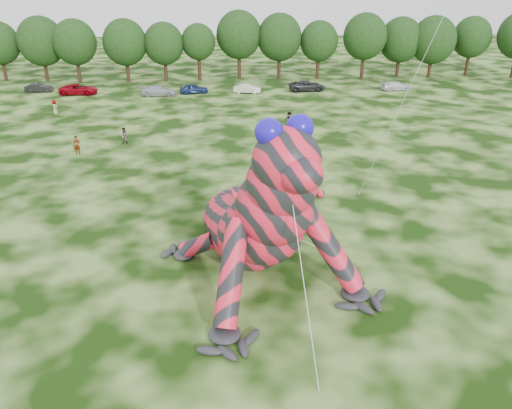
{
  "coord_description": "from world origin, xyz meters",
  "views": [
    {
      "loc": [
        5.25,
        -23.63,
        15.51
      ],
      "look_at": [
        6.71,
        1.13,
        4.0
      ],
      "focal_mm": 35.0,
      "sensor_mm": 36.0,
      "label": 1
    }
  ],
  "objects_px": {
    "car_4": "(194,89)",
    "spectator_4": "(55,107)",
    "tree_9": "(199,52)",
    "tree_13": "(364,46)",
    "tree_14": "(400,47)",
    "spectator_1": "(125,136)",
    "tree_7": "(126,51)",
    "car_1": "(39,88)",
    "inflatable_gecko": "(242,182)",
    "tree_4": "(1,51)",
    "spectator_0": "(77,145)",
    "tree_12": "(319,50)",
    "spectator_2": "(289,119)",
    "car_7": "(396,86)",
    "tree_15": "(433,47)",
    "car_2": "(79,89)",
    "car_6": "(307,86)",
    "tree_10": "(239,45)",
    "tree_16": "(470,46)",
    "car_3": "(159,91)",
    "tree_5": "(42,49)",
    "tree_8": "(164,52)",
    "tree_6": "(76,51)",
    "tree_11": "(279,46)"
  },
  "relations": [
    {
      "from": "spectator_1",
      "to": "spectator_0",
      "type": "distance_m",
      "value": 4.93
    },
    {
      "from": "tree_7",
      "to": "car_1",
      "type": "xyz_separation_m",
      "value": [
        -11.57,
        -6.81,
        -4.11
      ]
    },
    {
      "from": "spectator_0",
      "to": "tree_13",
      "type": "bearing_deg",
      "value": 48.94
    },
    {
      "from": "tree_15",
      "to": "spectator_0",
      "type": "bearing_deg",
      "value": -142.89
    },
    {
      "from": "tree_8",
      "to": "tree_11",
      "type": "height_order",
      "value": "tree_11"
    },
    {
      "from": "car_2",
      "to": "tree_4",
      "type": "bearing_deg",
      "value": 56.19
    },
    {
      "from": "tree_5",
      "to": "car_3",
      "type": "relative_size",
      "value": 2.02
    },
    {
      "from": "car_4",
      "to": "spectator_4",
      "type": "relative_size",
      "value": 2.22
    },
    {
      "from": "tree_12",
      "to": "car_6",
      "type": "relative_size",
      "value": 1.71
    },
    {
      "from": "tree_11",
      "to": "car_2",
      "type": "xyz_separation_m",
      "value": [
        -29.31,
        -10.1,
        -4.31
      ]
    },
    {
      "from": "tree_4",
      "to": "spectator_0",
      "type": "height_order",
      "value": "tree_4"
    },
    {
      "from": "tree_6",
      "to": "spectator_0",
      "type": "xyz_separation_m",
      "value": [
        8.68,
        -34.74,
        -3.85
      ]
    },
    {
      "from": "tree_14",
      "to": "spectator_4",
      "type": "height_order",
      "value": "tree_14"
    },
    {
      "from": "tree_5",
      "to": "tree_8",
      "type": "height_order",
      "value": "tree_5"
    },
    {
      "from": "inflatable_gecko",
      "to": "tree_10",
      "type": "distance_m",
      "value": 56.47
    },
    {
      "from": "car_4",
      "to": "car_2",
      "type": "bearing_deg",
      "value": 77.4
    },
    {
      "from": "tree_12",
      "to": "tree_6",
      "type": "bearing_deg",
      "value": -178.39
    },
    {
      "from": "spectator_0",
      "to": "tree_6",
      "type": "bearing_deg",
      "value": 108.63
    },
    {
      "from": "tree_4",
      "to": "spectator_0",
      "type": "distance_m",
      "value": 42.38
    },
    {
      "from": "tree_15",
      "to": "car_1",
      "type": "bearing_deg",
      "value": -172.63
    },
    {
      "from": "tree_12",
      "to": "spectator_2",
      "type": "relative_size",
      "value": 5.75
    },
    {
      "from": "tree_9",
      "to": "tree_13",
      "type": "bearing_deg",
      "value": -0.48
    },
    {
      "from": "tree_9",
      "to": "car_7",
      "type": "bearing_deg",
      "value": -17.62
    },
    {
      "from": "inflatable_gecko",
      "to": "tree_5",
      "type": "bearing_deg",
      "value": 94.65
    },
    {
      "from": "tree_13",
      "to": "car_4",
      "type": "bearing_deg",
      "value": -160.64
    },
    {
      "from": "tree_6",
      "to": "car_4",
      "type": "distance_m",
      "value": 20.63
    },
    {
      "from": "tree_9",
      "to": "tree_13",
      "type": "distance_m",
      "value": 26.08
    },
    {
      "from": "car_6",
      "to": "spectator_0",
      "type": "height_order",
      "value": "spectator_0"
    },
    {
      "from": "spectator_1",
      "to": "tree_6",
      "type": "bearing_deg",
      "value": 127.37
    },
    {
      "from": "tree_8",
      "to": "spectator_2",
      "type": "xyz_separation_m",
      "value": [
        16.37,
        -26.56,
        -3.69
      ]
    },
    {
      "from": "car_1",
      "to": "tree_16",
      "type": "bearing_deg",
      "value": -86.59
    },
    {
      "from": "tree_10",
      "to": "tree_13",
      "type": "height_order",
      "value": "tree_10"
    },
    {
      "from": "tree_11",
      "to": "car_7",
      "type": "relative_size",
      "value": 2.29
    },
    {
      "from": "tree_6",
      "to": "tree_12",
      "type": "relative_size",
      "value": 1.06
    },
    {
      "from": "tree_12",
      "to": "spectator_2",
      "type": "bearing_deg",
      "value": -106.06
    },
    {
      "from": "tree_11",
      "to": "spectator_0",
      "type": "relative_size",
      "value": 5.61
    },
    {
      "from": "tree_14",
      "to": "spectator_4",
      "type": "relative_size",
      "value": 5.22
    },
    {
      "from": "tree_4",
      "to": "car_7",
      "type": "xyz_separation_m",
      "value": [
        59.59,
        -10.54,
        -3.89
      ]
    },
    {
      "from": "car_6",
      "to": "tree_15",
      "type": "bearing_deg",
      "value": -69.11
    },
    {
      "from": "tree_14",
      "to": "car_6",
      "type": "bearing_deg",
      "value": -148.47
    },
    {
      "from": "tree_4",
      "to": "tree_15",
      "type": "relative_size",
      "value": 0.94
    },
    {
      "from": "inflatable_gecko",
      "to": "spectator_4",
      "type": "height_order",
      "value": "inflatable_gecko"
    },
    {
      "from": "tree_13",
      "to": "car_3",
      "type": "height_order",
      "value": "tree_13"
    },
    {
      "from": "tree_14",
      "to": "spectator_1",
      "type": "xyz_separation_m",
      "value": [
        -38.45,
        -33.74,
        -3.88
      ]
    },
    {
      "from": "tree_8",
      "to": "tree_13",
      "type": "bearing_deg",
      "value": 0.26
    },
    {
      "from": "car_7",
      "to": "spectator_2",
      "type": "xyz_separation_m",
      "value": [
        -17.79,
        -17.74,
        0.14
      ]
    },
    {
      "from": "tree_7",
      "to": "car_6",
      "type": "bearing_deg",
      "value": -16.96
    },
    {
      "from": "tree_7",
      "to": "spectator_4",
      "type": "distance_m",
      "value": 20.95
    },
    {
      "from": "tree_7",
      "to": "spectator_1",
      "type": "xyz_separation_m",
      "value": [
        5.09,
        -31.83,
        -3.92
      ]
    },
    {
      "from": "car_4",
      "to": "spectator_4",
      "type": "distance_m",
      "value": 19.39
    }
  ]
}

